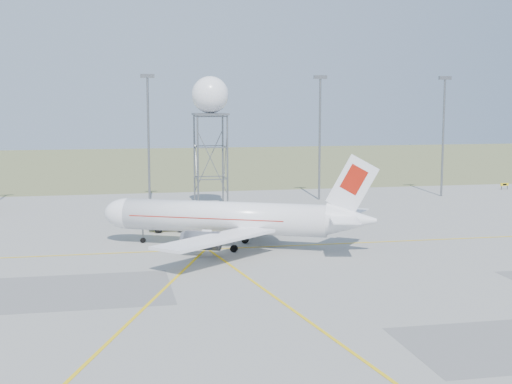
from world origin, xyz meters
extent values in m
plane|color=#A0A19B|center=(0.00, 0.00, 0.00)|extent=(400.00, 400.00, 0.00)
cube|color=#5F713E|center=(0.00, 140.00, 0.01)|extent=(400.00, 120.00, 0.03)
cylinder|color=slate|center=(-10.00, 66.00, 10.00)|extent=(0.36, 0.36, 20.00)
cube|color=slate|center=(-10.00, 66.00, 20.20)|extent=(2.20, 0.50, 0.60)
cylinder|color=slate|center=(18.00, 66.00, 10.00)|extent=(0.36, 0.36, 20.00)
cube|color=slate|center=(18.00, 66.00, 20.20)|extent=(2.20, 0.50, 0.60)
cylinder|color=slate|center=(40.00, 66.00, 10.00)|extent=(0.36, 0.36, 20.00)
cube|color=slate|center=(40.00, 66.00, 20.20)|extent=(2.20, 0.50, 0.60)
cylinder|color=black|center=(55.00, 72.00, 0.40)|extent=(0.10, 0.10, 0.80)
cylinder|color=black|center=(56.20, 72.00, 0.40)|extent=(0.10, 0.10, 0.80)
cube|color=yellow|center=(55.60, 72.00, 0.95)|extent=(1.60, 0.15, 0.50)
cube|color=black|center=(55.60, 71.92, 0.95)|extent=(0.80, 0.03, 0.30)
cylinder|color=white|center=(-3.62, 30.97, 3.39)|extent=(22.54, 12.99, 3.57)
ellipsoid|color=white|center=(-14.13, 35.85, 3.39)|extent=(6.68, 5.64, 3.57)
cube|color=black|center=(-15.11, 36.30, 3.92)|extent=(2.05, 2.35, 0.87)
cone|color=white|center=(9.33, 24.97, 3.66)|extent=(6.36, 5.49, 3.57)
cube|color=white|center=(9.33, 24.97, 7.40)|extent=(5.30, 2.65, 6.71)
cube|color=#AC180B|center=(9.49, 24.89, 8.03)|extent=(2.91, 1.57, 3.44)
cube|color=white|center=(10.13, 27.74, 4.10)|extent=(4.65, 5.65, 0.16)
cube|color=white|center=(7.72, 22.56, 4.10)|extent=(4.65, 5.65, 0.16)
cube|color=white|center=(0.97, 37.69, 2.50)|extent=(4.56, 14.35, 0.32)
cube|color=white|center=(-5.78, 23.13, 2.50)|extent=(13.77, 12.32, 0.32)
cylinder|color=slate|center=(-2.25, 36.04, 1.69)|extent=(4.26, 3.44, 2.05)
cylinder|color=slate|center=(-6.60, 26.65, 1.69)|extent=(4.26, 3.44, 2.05)
cube|color=#AC180B|center=(-5.23, 31.72, 3.48)|extent=(17.70, 10.78, 0.11)
cylinder|color=black|center=(-12.52, 35.10, 0.40)|extent=(0.83, 0.83, 0.80)
cube|color=black|center=(-2.00, 30.22, 0.40)|extent=(3.06, 5.23, 0.80)
cylinder|color=slate|center=(-2.00, 30.22, 0.80)|extent=(0.28, 0.28, 1.61)
cylinder|color=slate|center=(-3.31, 57.25, 7.19)|extent=(0.27, 0.27, 14.38)
cylinder|color=slate|center=(1.11, 57.25, 7.19)|extent=(0.27, 0.27, 14.38)
cylinder|color=slate|center=(1.11, 61.68, 7.19)|extent=(0.27, 0.27, 14.38)
cylinder|color=slate|center=(-3.31, 61.68, 7.19)|extent=(0.27, 0.27, 14.38)
cube|color=slate|center=(-1.10, 59.46, 14.38)|extent=(5.02, 5.02, 0.28)
sphere|color=white|center=(-1.10, 59.46, 17.25)|extent=(5.53, 5.53, 5.53)
cube|color=yellow|center=(-7.50, 42.24, 1.76)|extent=(7.97, 2.74, 1.94)
cube|color=yellow|center=(-4.67, 42.21, 2.56)|extent=(2.15, 2.50, 1.24)
cube|color=black|center=(-4.06, 42.20, 2.65)|extent=(0.12, 2.29, 0.88)
cube|color=slate|center=(-8.38, 42.26, 2.91)|extent=(4.44, 2.17, 0.35)
camera|label=1|loc=(-16.07, -47.07, 16.43)|focal=50.00mm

